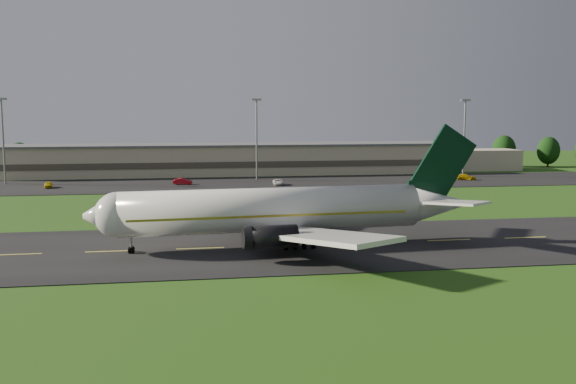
{
  "coord_description": "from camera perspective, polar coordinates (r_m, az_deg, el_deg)",
  "views": [
    {
      "loc": [
        -12.54,
        -79.81,
        17.22
      ],
      "look_at": [
        1.47,
        8.0,
        6.0
      ],
      "focal_mm": 40.0,
      "sensor_mm": 36.0,
      "label": 1
    }
  ],
  "objects": [
    {
      "name": "ground",
      "position": [
        82.6,
        -0.13,
        -4.84
      ],
      "size": [
        360.0,
        360.0,
        0.0
      ],
      "primitive_type": "plane",
      "color": "#1B4310",
      "rests_on": "ground"
    },
    {
      "name": "taxiway",
      "position": [
        82.59,
        -0.13,
        -4.81
      ],
      "size": [
        220.0,
        30.0,
        0.1
      ],
      "primitive_type": "cube",
      "color": "black",
      "rests_on": "ground"
    },
    {
      "name": "apron",
      "position": [
        153.29,
        -4.31,
        0.74
      ],
      "size": [
        260.0,
        30.0,
        0.1
      ],
      "primitive_type": "cube",
      "color": "black",
      "rests_on": "ground"
    },
    {
      "name": "airliner",
      "position": [
        81.66,
        -0.86,
        -1.66
      ],
      "size": [
        51.3,
        42.09,
        15.57
      ],
      "rotation": [
        0.0,
        0.0,
        0.07
      ],
      "color": "silver",
      "rests_on": "ground"
    },
    {
      "name": "terminal",
      "position": [
        177.5,
        -2.92,
        2.91
      ],
      "size": [
        145.0,
        16.0,
        8.4
      ],
      "color": "#BAAB8E",
      "rests_on": "ground"
    },
    {
      "name": "light_mast_west",
      "position": [
        165.41,
        -24.03,
        5.02
      ],
      "size": [
        2.4,
        1.2,
        20.35
      ],
      "color": "gray",
      "rests_on": "ground"
    },
    {
      "name": "light_mast_centre",
      "position": [
        160.83,
        -2.81,
        5.59
      ],
      "size": [
        2.4,
        1.2,
        20.35
      ],
      "color": "gray",
      "rests_on": "ground"
    },
    {
      "name": "light_mast_east",
      "position": [
        175.56,
        15.42,
        5.47
      ],
      "size": [
        2.4,
        1.2,
        20.35
      ],
      "color": "gray",
      "rests_on": "ground"
    },
    {
      "name": "tree_line",
      "position": [
        191.27,
        4.14,
        3.48
      ],
      "size": [
        196.91,
        9.85,
        9.77
      ],
      "color": "black",
      "rests_on": "ground"
    },
    {
      "name": "service_vehicle_a",
      "position": [
        153.99,
        -20.53,
        0.62
      ],
      "size": [
        2.39,
        4.39,
        1.42
      ],
      "primitive_type": "imported",
      "rotation": [
        0.0,
        0.0,
        0.18
      ],
      "color": "#C5AC0B",
      "rests_on": "apron"
    },
    {
      "name": "service_vehicle_b",
      "position": [
        152.63,
        -9.35,
        0.93
      ],
      "size": [
        4.65,
        2.23,
        1.47
      ],
      "primitive_type": "imported",
      "rotation": [
        0.0,
        0.0,
        1.42
      ],
      "color": "#A70B15",
      "rests_on": "apron"
    },
    {
      "name": "service_vehicle_c",
      "position": [
        149.71,
        -0.88,
        0.89
      ],
      "size": [
        2.58,
        5.03,
        1.36
      ],
      "primitive_type": "imported",
      "rotation": [
        0.0,
        0.0,
        -0.07
      ],
      "color": "silver",
      "rests_on": "apron"
    },
    {
      "name": "service_vehicle_d",
      "position": [
        166.91,
        15.51,
        1.3
      ],
      "size": [
        5.52,
        3.64,
        1.49
      ],
      "primitive_type": "imported",
      "rotation": [
        0.0,
        0.0,
        1.24
      ],
      "color": "#C59B0B",
      "rests_on": "apron"
    }
  ]
}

